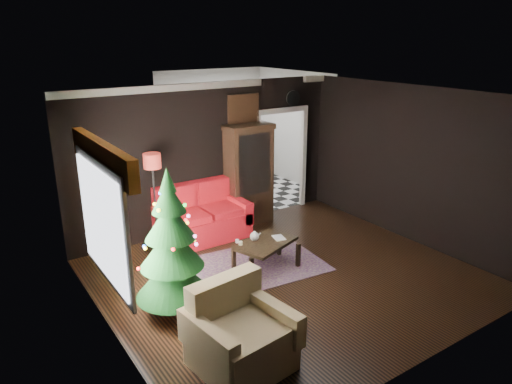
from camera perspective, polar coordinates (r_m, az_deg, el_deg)
floor at (r=7.57m, az=3.87°, el=-10.09°), size 5.50×5.50×0.00m
ceiling at (r=6.71m, az=4.39°, el=11.43°), size 5.50×5.50×0.00m
wall_back at (r=9.03m, az=-5.70°, el=4.17°), size 5.50×0.00×5.50m
wall_front at (r=5.42m, az=20.69°, el=-6.93°), size 5.50×0.00×5.50m
wall_left at (r=5.84m, az=-17.79°, el=-4.76°), size 0.00×5.50×5.50m
wall_right at (r=8.92m, az=18.22°, el=3.13°), size 0.00×5.50×5.50m
doorway at (r=10.01m, az=2.96°, el=3.58°), size 1.10×0.10×2.10m
left_window at (r=6.01m, az=-18.03°, el=-3.60°), size 0.05×1.60×1.40m
valance at (r=5.79m, az=-18.07°, el=4.11°), size 0.12×2.10×0.35m
kitchen_floor at (r=11.49m, az=-1.61°, el=0.11°), size 3.00×3.00×0.00m
kitchen_window at (r=12.31m, az=-5.35°, el=9.42°), size 0.70×0.06×0.70m
rug at (r=7.89m, az=0.01°, el=-8.77°), size 2.27×1.75×0.01m
loveseat at (r=8.75m, az=-6.40°, el=-2.53°), size 1.70×0.90×1.00m
curio_cabinet at (r=9.33m, az=-0.88°, el=1.85°), size 0.90×0.45×1.90m
floor_lamp at (r=8.22m, az=-12.02°, el=-1.77°), size 0.37×0.37×1.86m
christmas_tree at (r=6.24m, az=-10.18°, el=-6.13°), size 1.28×1.28×1.91m
armchair at (r=5.51m, az=-1.80°, el=-16.45°), size 1.12×1.12×1.03m
coffee_table at (r=7.71m, az=1.22°, el=-7.55°), size 1.13×0.89×0.45m
teapot at (r=7.63m, az=-0.19°, el=-5.34°), size 0.18×0.18×0.16m
cup_a at (r=7.59m, az=-2.28°, el=-5.93°), size 0.07×0.07×0.05m
cup_b at (r=7.51m, az=-1.88°, el=-6.18°), size 0.09×0.09×0.06m
book at (r=7.67m, az=2.19°, el=-4.89°), size 0.17×0.06×0.23m
wall_clock at (r=9.87m, az=4.45°, el=11.21°), size 0.32×0.32×0.06m
painting at (r=9.20m, az=-1.56°, el=9.91°), size 0.62×0.05×0.52m
kitchen_counter at (r=12.35m, az=-4.62°, el=3.54°), size 1.80×0.60×0.90m
kitchen_table at (r=10.99m, az=-2.11°, el=1.28°), size 0.70×0.70×0.75m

